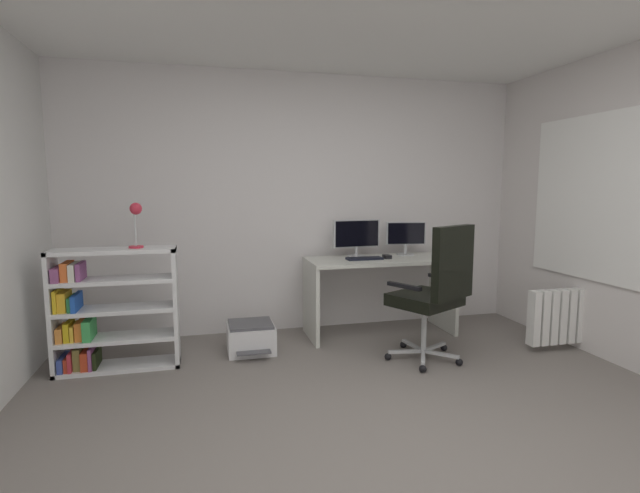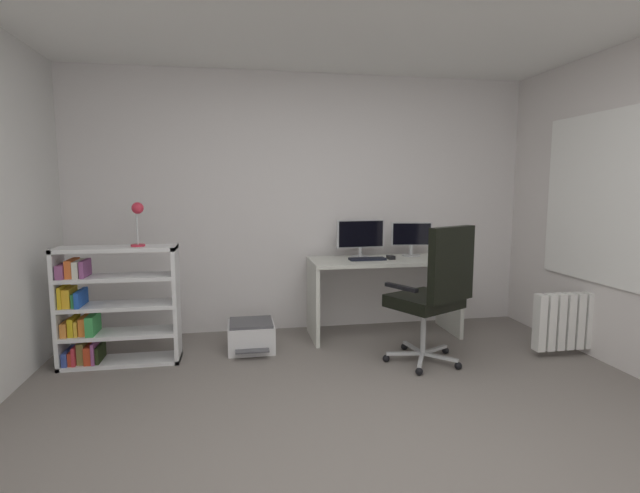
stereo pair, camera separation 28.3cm
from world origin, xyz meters
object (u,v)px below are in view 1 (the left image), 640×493
radiator (569,316)px  bookshelf (104,313)px  monitor_main (356,235)px  monitor_secondary (406,236)px  computer_mouse (387,257)px  desk (380,279)px  printer (251,337)px  office_chair (436,288)px  keyboard (364,259)px  desk_lamp (136,217)px

radiator → bookshelf: bearing=172.9°
monitor_main → radiator: monitor_main is taller
monitor_secondary → computer_mouse: bearing=-147.7°
desk → printer: 1.36m
bookshelf → computer_mouse: bearing=7.2°
monitor_main → bookshelf: 2.33m
desk → monitor_secondary: (0.33, 0.14, 0.40)m
computer_mouse → monitor_secondary: bearing=30.8°
radiator → office_chair: bearing=-179.2°
monitor_secondary → printer: size_ratio=0.86×
office_chair → bookshelf: 2.63m
monitor_main → bookshelf: size_ratio=0.50×
computer_mouse → office_chair: office_chair is taller
keyboard → printer: size_ratio=0.73×
monitor_secondary → office_chair: size_ratio=0.35×
office_chair → keyboard: bearing=112.5°
monitor_secondary → printer: 1.83m
desk → bookshelf: bookshelf is taller
bookshelf → monitor_main: bearing=12.2°
monitor_main → monitor_secondary: bearing=0.0°
desk → radiator: size_ratio=1.78×
desk → monitor_main: 0.48m
desk → bookshelf: size_ratio=1.47×
desk → desk_lamp: 2.28m
monitor_secondary → computer_mouse: (-0.27, -0.17, -0.18)m
desk_lamp → office_chair: bearing=-12.3°
monitor_main → printer: bearing=-161.7°
monitor_main → bookshelf: (-2.23, -0.48, -0.51)m
monitor_secondary → office_chair: 1.05m
keyboard → office_chair: office_chair is taller
keyboard → computer_mouse: computer_mouse is taller
desk → monitor_secondary: size_ratio=3.52×
printer → desk: bearing=9.5°
desk → desk_lamp: desk_lamp is taller
office_chair → printer: office_chair is taller
monitor_main → computer_mouse: bearing=-33.6°
computer_mouse → printer: size_ratio=0.21×
bookshelf → radiator: 3.92m
computer_mouse → radiator: 1.68m
computer_mouse → radiator: bearing=-31.0°
desk_lamp → monitor_secondary: bearing=11.0°
monitor_secondary → computer_mouse: monitor_secondary is taller
computer_mouse → printer: (-1.34, -0.19, -0.64)m
desk_lamp → printer: (0.88, 0.13, -1.07)m
keyboard → printer: 1.28m
monitor_main → desk_lamp: size_ratio=1.37×
printer → desk_lamp: bearing=-171.9°
monitor_secondary → printer: (-1.60, -0.36, -0.82)m
desk → printer: (-1.28, -0.21, -0.42)m
monitor_secondary → keyboard: 0.57m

